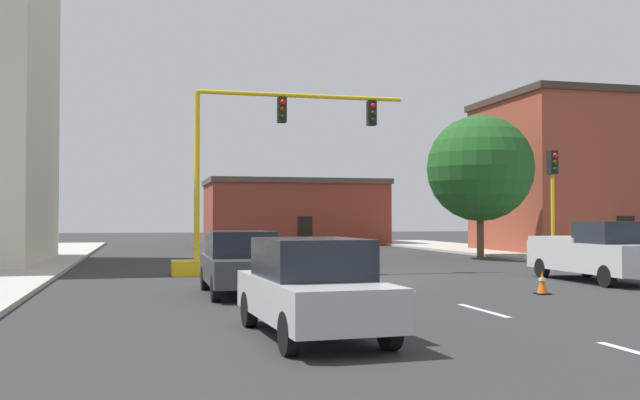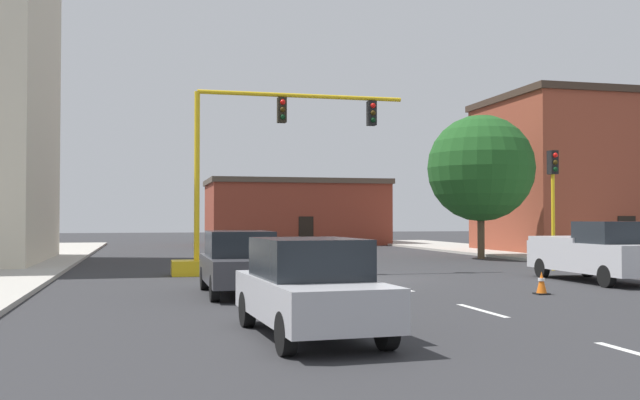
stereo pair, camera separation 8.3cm
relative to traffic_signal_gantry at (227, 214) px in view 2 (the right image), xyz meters
name	(u,v)px [view 2 (the right image)]	position (x,y,z in m)	size (l,w,h in m)	color
ground_plane	(369,279)	(4.50, -3.07, -2.23)	(160.00, 160.00, 0.00)	#2D2D30
sidewalk_right	(578,259)	(17.90, 4.93, -2.16)	(6.00, 56.00, 0.14)	#B2ADA3
lane_stripe_seg_1	(482,310)	(4.50, -11.57, -2.22)	(0.16, 2.40, 0.01)	silver
lane_stripe_seg_2	(399,287)	(4.50, -6.07, -2.22)	(0.16, 2.40, 0.01)	silver
lane_stripe_seg_3	(348,274)	(4.50, -0.57, -2.22)	(0.16, 2.40, 0.01)	silver
lane_stripe_seg_4	(315,264)	(4.50, 4.93, -2.22)	(0.16, 2.40, 0.01)	silver
building_brick_center	(295,212)	(8.57, 29.14, 0.33)	(13.81, 8.49, 5.09)	brown
building_row_right	(577,175)	(22.77, 12.31, 2.51)	(10.44, 9.39, 9.46)	brown
traffic_signal_gantry	(227,214)	(0.00, 0.00, 0.00)	(8.80, 1.20, 6.83)	yellow
traffic_light_pole_right	(553,182)	(12.93, -0.90, 1.30)	(0.32, 0.47, 4.80)	yellow
tree_right_mid	(481,168)	(13.80, 7.23, 2.42)	(5.48, 5.48, 7.40)	brown
pickup_truck_silver	(597,252)	(11.50, -5.82, -1.25)	(2.06, 5.42, 1.99)	#BCBCC1
sedan_silver_near_left	(310,287)	(-0.10, -14.16, -1.34)	(2.10, 4.60, 1.74)	#B7B7BC
sedan_dark_gray_mid_left	(239,262)	(-0.42, -6.88, -1.34)	(1.88, 4.51, 1.74)	#3D3D42
traffic_cone_roadside_a	(295,268)	(2.12, -2.16, -1.86)	(0.36, 0.36, 0.75)	black
traffic_cone_roadside_b	(542,283)	(7.66, -8.82, -1.92)	(0.36, 0.36, 0.63)	black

